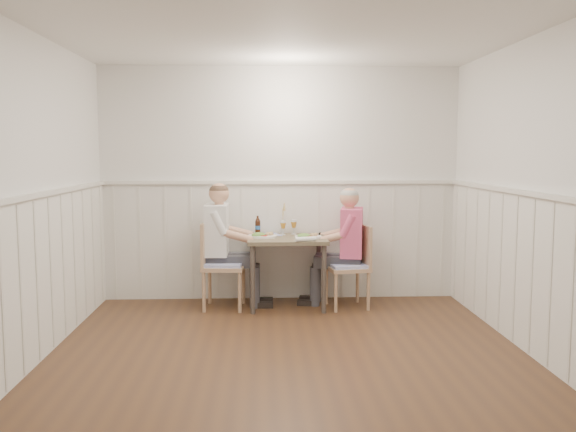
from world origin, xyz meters
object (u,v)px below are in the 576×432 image
object	(u,v)px
diner_cream	(221,254)
beer_bottle	(258,226)
chair_right	(352,263)
grass_vase	(282,219)
chair_left	(219,262)
man_in_pink	(348,255)
dining_table	(287,247)

from	to	relation	value
diner_cream	beer_bottle	xyz separation A→B (m)	(0.40, 0.17, 0.28)
chair_right	grass_vase	distance (m)	0.92
chair_left	man_in_pink	xyz separation A→B (m)	(1.39, 0.07, 0.04)
beer_bottle	chair_left	bearing A→B (deg)	-147.64
dining_table	beer_bottle	bearing A→B (deg)	144.74
chair_right	chair_left	size ratio (longest dim) A/B	0.96
man_in_pink	beer_bottle	world-z (taller)	man_in_pink
grass_vase	diner_cream	bearing A→B (deg)	-160.65
beer_bottle	diner_cream	bearing A→B (deg)	-156.54
chair_left	diner_cream	xyz separation A→B (m)	(0.02, 0.09, 0.07)
chair_left	dining_table	bearing A→B (deg)	3.19
grass_vase	man_in_pink	bearing A→B (deg)	-19.59
man_in_pink	grass_vase	bearing A→B (deg)	160.41
beer_bottle	chair_right	bearing A→B (deg)	-15.72
man_in_pink	grass_vase	distance (m)	0.83
chair_left	man_in_pink	size ratio (longest dim) A/B	0.71
man_in_pink	grass_vase	world-z (taller)	man_in_pink
man_in_pink	diner_cream	bearing A→B (deg)	179.30
grass_vase	chair_left	bearing A→B (deg)	-154.61
chair_right	man_in_pink	size ratio (longest dim) A/B	0.68
man_in_pink	grass_vase	xyz separation A→B (m)	(-0.70, 0.25, 0.37)
dining_table	beer_bottle	size ratio (longest dim) A/B	3.96
chair_left	grass_vase	bearing A→B (deg)	25.39
chair_left	beer_bottle	bearing A→B (deg)	32.36
chair_left	diner_cream	distance (m)	0.11
diner_cream	beer_bottle	size ratio (longest dim) A/B	6.43
dining_table	diner_cream	size ratio (longest dim) A/B	0.62
diner_cream	beer_bottle	world-z (taller)	diner_cream
chair_right	beer_bottle	bearing A→B (deg)	164.28
chair_right	grass_vase	xyz separation A→B (m)	(-0.74, 0.34, 0.44)
chair_right	diner_cream	distance (m)	1.41
man_in_pink	grass_vase	size ratio (longest dim) A/B	3.57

